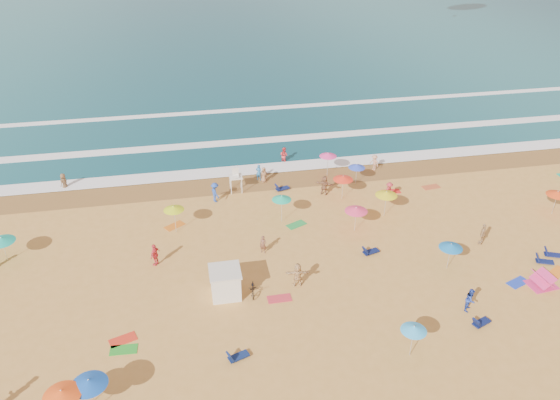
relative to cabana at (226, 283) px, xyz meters
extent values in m
plane|color=gold|center=(4.72, 3.90, -1.00)|extent=(220.00, 220.00, 0.00)
cube|color=#0C4756|center=(4.72, 87.90, -1.00)|extent=(220.00, 140.00, 0.18)
plane|color=olive|center=(4.72, 16.40, -0.99)|extent=(220.00, 220.00, 0.00)
cube|color=white|center=(4.72, 18.90, -0.90)|extent=(200.00, 2.20, 0.05)
cube|color=white|center=(4.72, 25.90, -0.90)|extent=(200.00, 1.60, 0.05)
cube|color=white|center=(4.72, 35.90, -0.90)|extent=(200.00, 1.20, 0.05)
cube|color=white|center=(0.00, 0.00, 0.00)|extent=(2.00, 2.00, 2.00)
cube|color=silver|center=(0.00, 0.00, 1.06)|extent=(2.20, 2.20, 0.12)
imported|color=black|center=(1.90, -0.30, -0.54)|extent=(0.84, 1.82, 0.92)
cone|color=yellow|center=(14.75, 8.03, 1.25)|extent=(1.90, 1.90, 0.35)
cone|color=#FF331A|center=(11.95, 11.62, 1.19)|extent=(1.84, 1.84, 0.35)
cone|color=#FF386A|center=(11.49, 6.24, 1.09)|extent=(1.90, 1.90, 0.35)
cone|color=blue|center=(-8.15, -8.47, 1.18)|extent=(2.01, 2.01, 0.35)
cone|color=#CEE117|center=(-3.30, 8.83, 1.33)|extent=(1.70, 1.70, 0.35)
cone|color=#FF5215|center=(-9.44, -9.03, 1.26)|extent=(2.01, 2.01, 0.35)
cone|color=#15AC93|center=(-16.28, 7.19, 0.95)|extent=(1.99, 1.99, 0.35)
cone|color=#37B3FB|center=(10.61, -7.90, 1.22)|extent=(1.59, 1.59, 0.35)
cone|color=#FC4715|center=(29.48, 5.58, 1.10)|extent=(1.86, 1.86, 0.35)
cone|color=#16B98B|center=(5.71, 8.80, 1.35)|extent=(1.67, 1.67, 0.35)
cone|color=blue|center=(16.83, -0.04, 1.04)|extent=(1.76, 1.76, 0.35)
cone|color=#FE3892|center=(11.81, 16.40, 1.30)|extent=(1.70, 1.70, 0.35)
cone|color=blue|center=(14.07, 14.16, 0.94)|extent=(1.60, 1.60, 0.35)
cube|color=navy|center=(0.14, -6.20, -0.83)|extent=(1.41, 0.96, 0.34)
cube|color=#0E1848|center=(11.76, 2.84, -0.83)|extent=(1.40, 0.89, 0.34)
cube|color=#0F184B|center=(16.33, -6.21, -0.83)|extent=(1.41, 0.99, 0.34)
cube|color=#101953|center=(25.65, -0.22, -0.83)|extent=(1.42, 1.02, 0.34)
cube|color=#101B50|center=(24.48, -0.89, -0.83)|extent=(1.42, 1.01, 0.34)
cube|color=#101B52|center=(6.85, 14.27, -0.83)|extent=(1.41, 0.90, 0.34)
cube|color=red|center=(-6.97, -3.26, -0.98)|extent=(1.89, 1.37, 0.03)
cube|color=green|center=(-6.88, -4.15, -0.98)|extent=(1.75, 0.96, 0.03)
cube|color=orange|center=(-3.43, 9.77, -0.98)|extent=(1.89, 1.66, 0.03)
cube|color=#D2313E|center=(3.64, -1.18, -0.98)|extent=(1.71, 0.87, 0.03)
cube|color=red|center=(16.95, 12.03, -0.98)|extent=(1.73, 0.92, 0.03)
cube|color=blue|center=(21.18, -2.66, -0.98)|extent=(1.89, 1.40, 0.03)
cube|color=green|center=(6.84, 8.01, -0.98)|extent=(1.90, 1.49, 0.03)
cube|color=orange|center=(24.78, -2.08, -0.98)|extent=(1.90, 1.58, 0.03)
cube|color=#C0552D|center=(21.04, 12.17, -0.98)|extent=(1.79, 1.06, 0.03)
imported|color=#996746|center=(10.53, 12.78, -0.06)|extent=(1.78, 1.37, 1.88)
imported|color=tan|center=(21.02, 2.51, -0.07)|extent=(1.07, 1.11, 1.86)
imported|color=#DFB375|center=(5.21, 0.07, -0.06)|extent=(1.81, 0.78, 1.89)
imported|color=tan|center=(16.80, 16.71, -0.17)|extent=(1.06, 1.24, 1.66)
imported|color=#B92E39|center=(16.14, 10.73, -0.13)|extent=(1.29, 1.17, 1.74)
imported|color=brown|center=(-13.64, 18.57, -0.37)|extent=(0.91, 1.02, 1.76)
imported|color=#2440AC|center=(16.21, -4.68, -0.13)|extent=(1.06, 1.07, 1.75)
imported|color=brown|center=(3.42, 4.55, -0.25)|extent=(0.65, 0.57, 1.50)
imported|color=#E23845|center=(-4.91, 4.52, -0.07)|extent=(0.98, 1.15, 1.85)
imported|color=#DE373C|center=(8.15, 20.32, -0.31)|extent=(1.13, 1.15, 1.87)
imported|color=#264AB3|center=(0.38, 13.29, -0.05)|extent=(1.08, 1.39, 1.90)
imported|color=#A06F4A|center=(5.36, 16.24, -0.23)|extent=(0.84, 0.64, 1.54)
imported|color=#2771B7|center=(4.94, 16.70, -0.16)|extent=(0.73, 0.63, 1.68)
camera|label=1|loc=(-1.83, -30.39, 24.33)|focal=35.00mm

